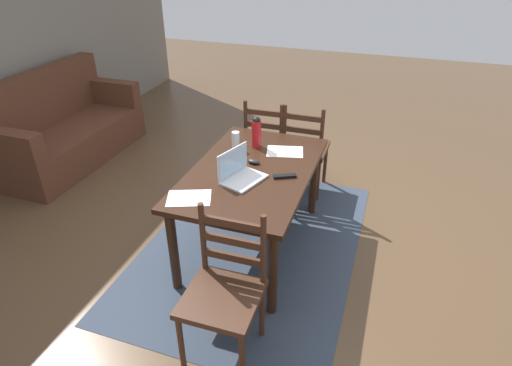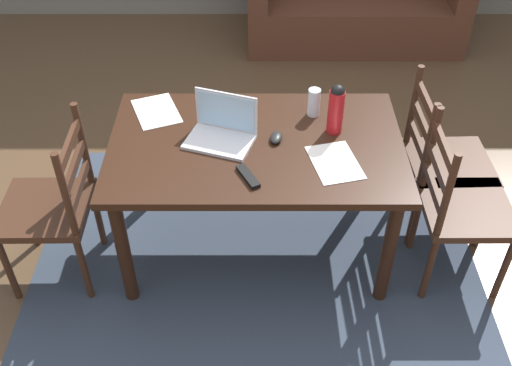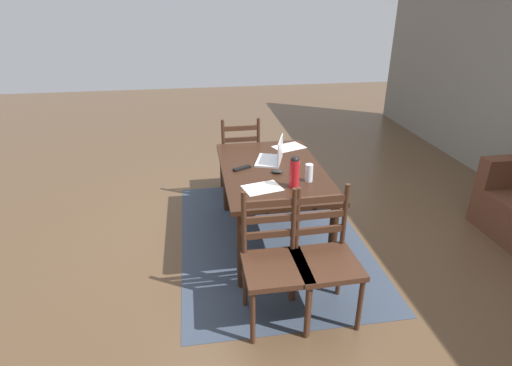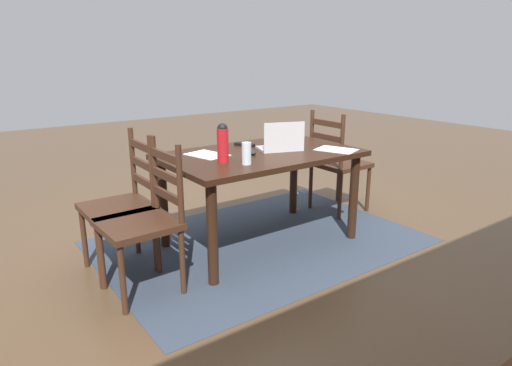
# 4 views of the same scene
# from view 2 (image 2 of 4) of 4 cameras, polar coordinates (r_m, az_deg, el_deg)

# --- Properties ---
(ground_plane) EXTENTS (14.00, 14.00, 0.00)m
(ground_plane) POSITION_cam_2_polar(r_m,az_deg,el_deg) (3.47, -0.07, -5.83)
(ground_plane) COLOR brown
(area_rug) EXTENTS (2.43, 1.70, 0.01)m
(area_rug) POSITION_cam_2_polar(r_m,az_deg,el_deg) (3.47, -0.07, -5.80)
(area_rug) COLOR #333D4C
(area_rug) RESTS_ON ground
(dining_table) EXTENTS (1.46, 0.89, 0.73)m
(dining_table) POSITION_cam_2_polar(r_m,az_deg,el_deg) (3.04, -0.08, 2.39)
(dining_table) COLOR black
(dining_table) RESTS_ON ground
(chair_right_far) EXTENTS (0.45, 0.45, 0.95)m
(chair_right_far) POSITION_cam_2_polar(r_m,az_deg,el_deg) (3.44, 17.13, 1.89)
(chair_right_far) COLOR #3D2316
(chair_right_far) RESTS_ON ground
(chair_left_near) EXTENTS (0.44, 0.44, 0.95)m
(chair_left_near) POSITION_cam_2_polar(r_m,az_deg,el_deg) (3.19, -18.71, -2.18)
(chair_left_near) COLOR #3D2316
(chair_left_near) RESTS_ON ground
(chair_right_near) EXTENTS (0.44, 0.44, 0.95)m
(chair_right_near) POSITION_cam_2_polar(r_m,az_deg,el_deg) (3.19, 18.56, -2.16)
(chair_right_near) COLOR #3D2316
(chair_right_near) RESTS_ON ground
(laptop) EXTENTS (0.37, 0.31, 0.23)m
(laptop) POSITION_cam_2_polar(r_m,az_deg,el_deg) (2.99, -3.28, 5.19)
(laptop) COLOR silver
(laptop) RESTS_ON dining_table
(water_bottle) EXTENTS (0.08, 0.08, 0.27)m
(water_bottle) POSITION_cam_2_polar(r_m,az_deg,el_deg) (3.01, 7.48, 7.05)
(water_bottle) COLOR red
(water_bottle) RESTS_ON dining_table
(drinking_glass) EXTENTS (0.06, 0.06, 0.15)m
(drinking_glass) POSITION_cam_2_polar(r_m,az_deg,el_deg) (3.16, 5.40, 7.60)
(drinking_glass) COLOR silver
(drinking_glass) RESTS_ON dining_table
(computer_mouse) EXTENTS (0.08, 0.11, 0.03)m
(computer_mouse) POSITION_cam_2_polar(r_m,az_deg,el_deg) (2.99, 1.83, 4.32)
(computer_mouse) COLOR black
(computer_mouse) RESTS_ON dining_table
(tv_remote) EXTENTS (0.12, 0.17, 0.02)m
(tv_remote) POSITION_cam_2_polar(r_m,az_deg,el_deg) (2.77, -0.85, 0.63)
(tv_remote) COLOR black
(tv_remote) RESTS_ON dining_table
(paper_stack_left) EXTENTS (0.27, 0.34, 0.00)m
(paper_stack_left) POSITION_cam_2_polar(r_m,az_deg,el_deg) (2.88, 7.37, 1.94)
(paper_stack_left) COLOR white
(paper_stack_left) RESTS_ON dining_table
(paper_stack_right) EXTENTS (0.30, 0.35, 0.00)m
(paper_stack_right) POSITION_cam_2_polar(r_m,az_deg,el_deg) (3.25, -9.46, 6.69)
(paper_stack_right) COLOR white
(paper_stack_right) RESTS_ON dining_table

